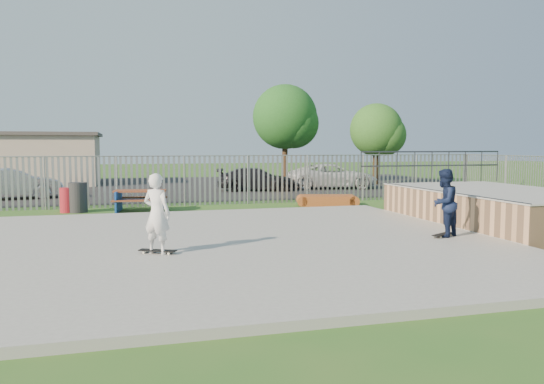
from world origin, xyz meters
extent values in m
plane|color=#2D6121|center=(0.00, 0.00, 0.00)|extent=(120.00, 120.00, 0.00)
cube|color=gray|center=(0.00, 0.00, 0.07)|extent=(15.00, 12.00, 0.15)
cube|color=tan|center=(9.50, 1.00, 0.53)|extent=(4.00, 7.00, 1.05)
cube|color=#9E9E99|center=(9.50, 1.00, 1.07)|extent=(4.05, 7.05, 0.04)
cylinder|color=#383A3F|center=(7.52, 1.00, 1.08)|extent=(0.06, 7.00, 0.06)
cube|color=brown|center=(-0.77, 7.59, 0.75)|extent=(1.94, 0.97, 0.06)
cube|color=brown|center=(-0.86, 6.98, 0.45)|extent=(1.88, 0.54, 0.05)
cube|color=brown|center=(-0.69, 8.21, 0.45)|extent=(1.88, 0.54, 0.05)
cube|color=#154092|center=(-0.77, 7.59, 0.38)|extent=(1.83, 1.65, 0.76)
cube|color=brown|center=(6.55, 7.53, 0.21)|extent=(2.25, 1.53, 0.41)
cylinder|color=#A61925|center=(-3.31, 7.91, 0.45)|extent=(0.54, 0.54, 0.89)
cylinder|color=#28282B|center=(-2.95, 7.83, 0.54)|extent=(0.65, 0.65, 1.08)
cube|color=black|center=(0.00, 19.00, 0.01)|extent=(40.00, 18.00, 0.02)
imported|color=silver|center=(-6.18, 13.50, 0.71)|extent=(4.41, 2.31, 1.38)
imported|color=black|center=(5.41, 14.97, 0.62)|extent=(4.43, 2.54, 1.21)
imported|color=silver|center=(9.88, 15.29, 0.70)|extent=(5.23, 3.03, 1.37)
cube|color=beige|center=(-8.00, 23.00, 1.50)|extent=(10.00, 6.00, 3.00)
cube|color=#4C4742|center=(-8.00, 23.00, 3.10)|extent=(10.40, 6.40, 0.20)
cylinder|color=#422D1A|center=(8.39, 19.64, 1.80)|extent=(0.35, 0.35, 3.60)
sphere|color=#1F531C|center=(8.39, 19.64, 4.20)|extent=(4.03, 4.03, 4.03)
cylinder|color=#3C2A18|center=(13.67, 17.66, 1.45)|extent=(0.35, 0.35, 2.89)
sphere|color=#2D5C1F|center=(13.67, 17.66, 3.38)|extent=(3.24, 3.24, 3.24)
cube|color=black|center=(6.33, -0.93, 0.21)|extent=(0.79, 0.57, 0.02)
cube|color=black|center=(-0.63, -1.16, 0.21)|extent=(0.80, 0.54, 0.02)
imported|color=#121C3B|center=(6.33, -0.93, 0.99)|extent=(1.03, 0.96, 1.69)
imported|color=white|center=(-0.63, -1.16, 0.99)|extent=(0.73, 0.69, 1.69)
camera|label=1|loc=(-1.20, -12.35, 2.40)|focal=35.00mm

